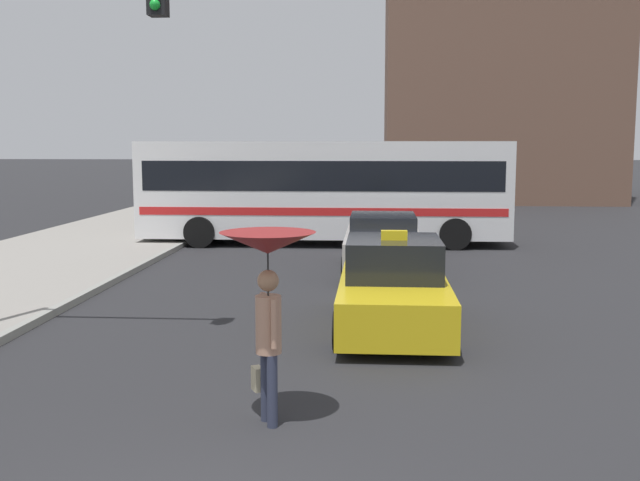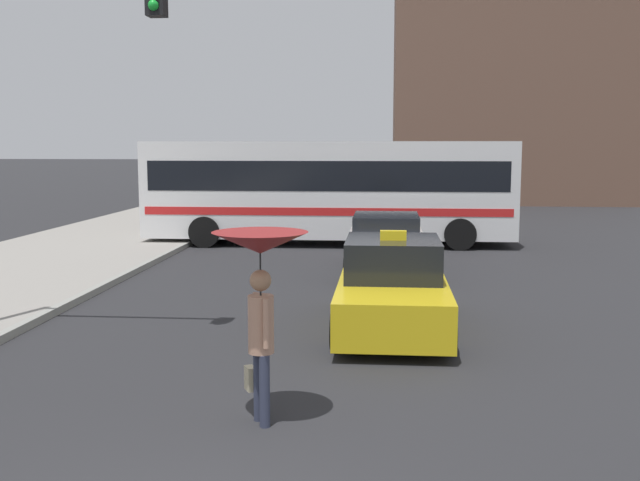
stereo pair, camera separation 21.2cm
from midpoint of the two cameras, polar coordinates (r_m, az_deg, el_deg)
The scene contains 5 objects.
taxi at distance 12.80m, azimuth 6.02°, elevation -3.73°, with size 1.91×4.19×1.71m.
sedan_red at distance 18.44m, azimuth 5.37°, elevation -0.39°, with size 1.91×4.58×1.42m.
city_bus at distance 23.69m, azimuth 0.92°, elevation 4.08°, with size 11.50×2.77×3.24m.
pedestrian_with_umbrella at distance 8.29m, azimuth -3.85°, elevation -2.15°, with size 1.07×1.07×2.19m.
traffic_light at distance 12.66m, azimuth -20.84°, elevation 11.93°, with size 3.62×0.38×6.16m.
Camera 2 is at (1.76, -5.52, 3.15)m, focal length 42.00 mm.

